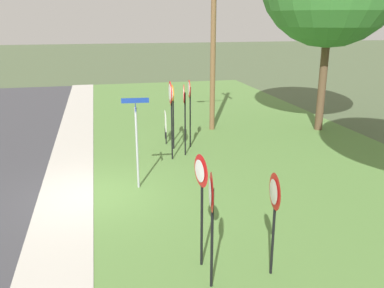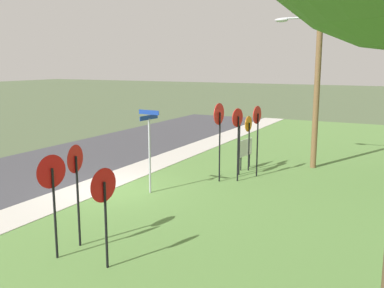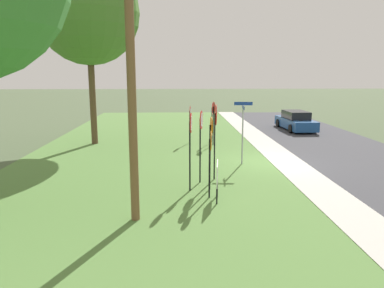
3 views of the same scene
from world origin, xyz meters
name	(u,v)px [view 2 (image 2 of 3)]	position (x,y,z in m)	size (l,w,h in m)	color
ground_plane	(112,190)	(0.00, 0.00, 0.00)	(160.00, 160.00, 0.00)	#4C5B3D
road_asphalt	(16,175)	(0.00, -4.80, 0.01)	(44.00, 6.40, 0.01)	#3D3D42
sidewalk_strip	(95,187)	(0.00, -0.80, 0.03)	(44.00, 1.60, 0.06)	#BCB7AD
grass_median	(279,217)	(0.00, 6.00, 0.02)	(44.00, 12.00, 0.04)	#567F3D
stop_sign_near_left	(257,126)	(-4.05, 3.88, 2.04)	(0.68, 0.12, 2.76)	black
stop_sign_near_right	(239,128)	(-3.97, 3.17, 1.92)	(0.66, 0.10, 2.62)	black
stop_sign_far_left	(219,124)	(-2.70, 2.88, 2.20)	(0.79, 0.11, 2.94)	black
stop_sign_far_center	(238,129)	(-3.08, 3.46, 2.02)	(0.68, 0.16, 2.74)	black
stop_sign_far_right	(249,132)	(-4.82, 3.26, 1.66)	(0.64, 0.11, 2.26)	black
yield_sign_near_left	(76,171)	(4.25, 2.24, 1.89)	(0.67, 0.14, 2.50)	black
yield_sign_near_right	(104,194)	(4.89, 3.56, 1.68)	(0.74, 0.13, 2.22)	black
yield_sign_far_left	(52,182)	(5.02, 2.24, 1.83)	(0.75, 0.16, 2.40)	black
street_name_post	(149,144)	(-0.29, 1.39, 1.74)	(0.96, 0.81, 2.84)	#9EA0A8
utility_pole	(315,56)	(-6.58, 5.43, 4.68)	(2.10, 2.00, 8.60)	brown
notice_board	(245,149)	(-5.06, 3.06, 0.87)	(1.10, 0.17, 1.25)	black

